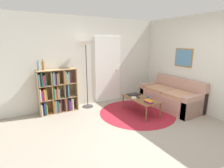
{
  "coord_description": "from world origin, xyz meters",
  "views": [
    {
      "loc": [
        -2.33,
        -2.32,
        1.89
      ],
      "look_at": [
        -0.19,
        1.41,
        0.85
      ],
      "focal_mm": 28.0,
      "sensor_mm": 36.0,
      "label": 1
    }
  ],
  "objects_px": {
    "coffee_table": "(141,100)",
    "bottle_middle": "(43,66)",
    "laptop": "(134,94)",
    "couch": "(172,97)",
    "bottle_left": "(38,66)",
    "bookshelf": "(56,92)",
    "floor_lamp": "(86,53)",
    "cup": "(148,97)",
    "bowl": "(134,98)"
  },
  "relations": [
    {
      "from": "cup",
      "to": "bottle_middle",
      "type": "bearing_deg",
      "value": 151.52
    },
    {
      "from": "bookshelf",
      "to": "laptop",
      "type": "bearing_deg",
      "value": -23.2
    },
    {
      "from": "bookshelf",
      "to": "floor_lamp",
      "type": "xyz_separation_m",
      "value": [
        0.88,
        -0.05,
        1.01
      ]
    },
    {
      "from": "laptop",
      "to": "bowl",
      "type": "bearing_deg",
      "value": -126.65
    },
    {
      "from": "coffee_table",
      "to": "cup",
      "type": "distance_m",
      "value": 0.22
    },
    {
      "from": "coffee_table",
      "to": "bottle_middle",
      "type": "height_order",
      "value": "bottle_middle"
    },
    {
      "from": "bookshelf",
      "to": "couch",
      "type": "height_order",
      "value": "bookshelf"
    },
    {
      "from": "laptop",
      "to": "coffee_table",
      "type": "bearing_deg",
      "value": -95.4
    },
    {
      "from": "laptop",
      "to": "bottle_middle",
      "type": "bearing_deg",
      "value": 158.62
    },
    {
      "from": "bottle_middle",
      "to": "floor_lamp",
      "type": "bearing_deg",
      "value": -3.88
    },
    {
      "from": "bottle_left",
      "to": "bottle_middle",
      "type": "bearing_deg",
      "value": 14.37
    },
    {
      "from": "coffee_table",
      "to": "laptop",
      "type": "bearing_deg",
      "value": 84.6
    },
    {
      "from": "coffee_table",
      "to": "bowl",
      "type": "distance_m",
      "value": 0.2
    },
    {
      "from": "floor_lamp",
      "to": "bottle_middle",
      "type": "distance_m",
      "value": 1.18
    },
    {
      "from": "bookshelf",
      "to": "bottle_middle",
      "type": "height_order",
      "value": "bottle_middle"
    },
    {
      "from": "bookshelf",
      "to": "bowl",
      "type": "xyz_separation_m",
      "value": [
        1.76,
        -1.13,
        -0.13
      ]
    },
    {
      "from": "floor_lamp",
      "to": "bottle_left",
      "type": "height_order",
      "value": "floor_lamp"
    },
    {
      "from": "bottle_left",
      "to": "bottle_middle",
      "type": "relative_size",
      "value": 1.01
    },
    {
      "from": "floor_lamp",
      "to": "coffee_table",
      "type": "height_order",
      "value": "floor_lamp"
    },
    {
      "from": "floor_lamp",
      "to": "bottle_left",
      "type": "relative_size",
      "value": 7.0
    },
    {
      "from": "bookshelf",
      "to": "laptop",
      "type": "distance_m",
      "value": 2.15
    },
    {
      "from": "bookshelf",
      "to": "bottle_middle",
      "type": "xyz_separation_m",
      "value": [
        -0.27,
        0.03,
        0.73
      ]
    },
    {
      "from": "cup",
      "to": "bookshelf",
      "type": "bearing_deg",
      "value": 149.24
    },
    {
      "from": "couch",
      "to": "bottle_left",
      "type": "relative_size",
      "value": 6.46
    },
    {
      "from": "bookshelf",
      "to": "floor_lamp",
      "type": "relative_size",
      "value": 0.63
    },
    {
      "from": "bookshelf",
      "to": "coffee_table",
      "type": "bearing_deg",
      "value": -31.85
    },
    {
      "from": "laptop",
      "to": "couch",
      "type": "bearing_deg",
      "value": -23.01
    },
    {
      "from": "cup",
      "to": "bottle_middle",
      "type": "xyz_separation_m",
      "value": [
        -2.4,
        1.3,
        0.85
      ]
    },
    {
      "from": "laptop",
      "to": "cup",
      "type": "bearing_deg",
      "value": -69.13
    },
    {
      "from": "coffee_table",
      "to": "bowl",
      "type": "bearing_deg",
      "value": 157.08
    },
    {
      "from": "coffee_table",
      "to": "cup",
      "type": "bearing_deg",
      "value": -18.69
    },
    {
      "from": "couch",
      "to": "laptop",
      "type": "height_order",
      "value": "couch"
    },
    {
      "from": "laptop",
      "to": "bowl",
      "type": "relative_size",
      "value": 2.64
    },
    {
      "from": "bowl",
      "to": "bottle_middle",
      "type": "relative_size",
      "value": 0.49
    },
    {
      "from": "bowl",
      "to": "floor_lamp",
      "type": "bearing_deg",
      "value": 129.23
    },
    {
      "from": "bowl",
      "to": "cup",
      "type": "height_order",
      "value": "cup"
    },
    {
      "from": "couch",
      "to": "laptop",
      "type": "xyz_separation_m",
      "value": [
        -1.06,
        0.45,
        0.13
      ]
    },
    {
      "from": "floor_lamp",
      "to": "bottle_middle",
      "type": "xyz_separation_m",
      "value": [
        -1.14,
        0.08,
        -0.28
      ]
    },
    {
      "from": "coffee_table",
      "to": "bottle_left",
      "type": "relative_size",
      "value": 4.02
    },
    {
      "from": "cup",
      "to": "floor_lamp",
      "type": "bearing_deg",
      "value": 135.78
    },
    {
      "from": "bookshelf",
      "to": "bottle_middle",
      "type": "distance_m",
      "value": 0.78
    },
    {
      "from": "couch",
      "to": "bowl",
      "type": "bearing_deg",
      "value": 172.57
    },
    {
      "from": "coffee_table",
      "to": "laptop",
      "type": "height_order",
      "value": "laptop"
    },
    {
      "from": "cup",
      "to": "bottle_middle",
      "type": "height_order",
      "value": "bottle_middle"
    },
    {
      "from": "floor_lamp",
      "to": "coffee_table",
      "type": "xyz_separation_m",
      "value": [
        1.06,
        -1.16,
        -1.2
      ]
    },
    {
      "from": "bottle_left",
      "to": "floor_lamp",
      "type": "bearing_deg",
      "value": -2.21
    },
    {
      "from": "bowl",
      "to": "bottle_left",
      "type": "distance_m",
      "value": 2.57
    },
    {
      "from": "bowl",
      "to": "bottle_left",
      "type": "relative_size",
      "value": 0.49
    },
    {
      "from": "bottle_left",
      "to": "bottle_middle",
      "type": "distance_m",
      "value": 0.12
    },
    {
      "from": "couch",
      "to": "bottle_left",
      "type": "bearing_deg",
      "value": 159.18
    }
  ]
}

